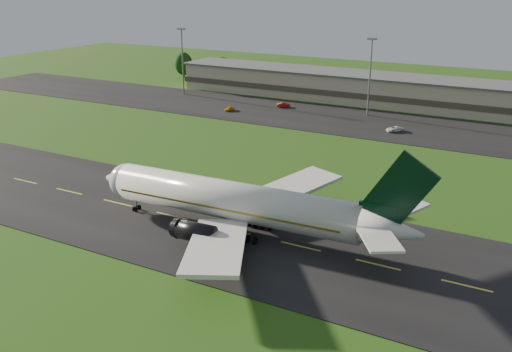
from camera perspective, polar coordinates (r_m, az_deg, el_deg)
The scene contains 10 objects.
ground at distance 89.88m, azimuth -8.41°, elevation -4.02°, with size 360.00×360.00×0.00m, color #1E4511.
taxiway at distance 89.86m, azimuth -8.41°, elevation -3.99°, with size 220.00×30.00×0.10m, color black.
apron at distance 150.46m, azimuth 8.28°, elevation 5.62°, with size 260.00×30.00×0.10m, color black.
airliner at distance 81.82m, azimuth -1.76°, elevation -2.68°, with size 51.30×42.13×15.57m.
terminal at distance 170.25m, azimuth 13.33°, elevation 8.26°, with size 145.00×16.00×8.40m.
light_mast_west at distance 181.03m, azimuth -7.39°, elevation 12.07°, with size 2.40×1.20×20.35m.
light_mast_centre at distance 153.87m, azimuth 11.37°, elevation 10.57°, with size 2.40×1.20×20.35m.
service_vehicle_a at distance 158.63m, azimuth -2.68°, elevation 6.75°, with size 1.39×3.46×1.18m, color #DA9B0C.
service_vehicle_b at distance 162.95m, azimuth 2.79°, elevation 7.10°, with size 1.33×3.82×1.26m, color #A9170B.
service_vehicle_c at distance 140.81m, azimuth 13.71°, elevation 4.59°, with size 2.03×4.39×1.22m, color white.
Camera 1 is at (50.79, -65.14, 35.43)m, focal length 40.00 mm.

